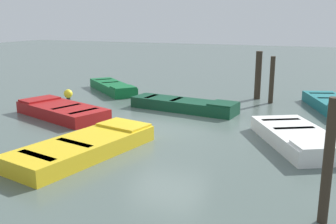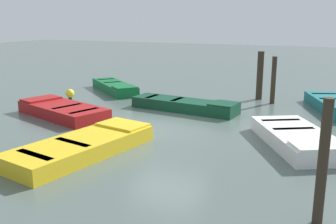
% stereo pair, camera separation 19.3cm
% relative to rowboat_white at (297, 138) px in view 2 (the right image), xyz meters
% --- Properties ---
extents(ground_plane, '(80.00, 80.00, 0.00)m').
position_rel_rowboat_white_xyz_m(ground_plane, '(4.12, -0.77, -0.22)').
color(ground_plane, '#4C5B56').
extents(rowboat_white, '(2.94, 3.64, 0.46)m').
position_rel_rowboat_white_xyz_m(rowboat_white, '(0.00, 0.00, 0.00)').
color(rowboat_white, silver).
rests_on(rowboat_white, ground_plane).
extents(rowboat_dark_green, '(4.11, 1.49, 0.46)m').
position_rel_rowboat_white_xyz_m(rowboat_dark_green, '(4.23, -2.56, -0.00)').
color(rowboat_dark_green, '#0C3823').
rests_on(rowboat_dark_green, ground_plane).
extents(rowboat_red, '(3.83, 2.48, 0.46)m').
position_rel_rowboat_white_xyz_m(rowboat_red, '(7.84, -0.05, -0.00)').
color(rowboat_red, maroon).
rests_on(rowboat_red, ground_plane).
extents(rowboat_green, '(3.54, 3.19, 0.46)m').
position_rel_rowboat_white_xyz_m(rowboat_green, '(8.67, -4.83, -0.00)').
color(rowboat_green, '#0F602D').
rests_on(rowboat_green, ground_plane).
extents(rowboat_yellow, '(2.18, 4.13, 0.46)m').
position_rel_rowboat_white_xyz_m(rowboat_yellow, '(4.83, 2.86, -0.00)').
color(rowboat_yellow, gold).
rests_on(rowboat_yellow, ground_plane).
extents(rowboat_teal, '(2.40, 3.77, 0.46)m').
position_rel_rowboat_white_xyz_m(rowboat_teal, '(-0.82, -4.80, -0.00)').
color(rowboat_teal, '#14666B').
rests_on(rowboat_teal, ground_plane).
extents(mooring_piling_near_left, '(0.26, 0.26, 2.01)m').
position_rel_rowboat_white_xyz_m(mooring_piling_near_left, '(2.16, -5.80, 0.79)').
color(mooring_piling_near_left, '#33281E').
rests_on(mooring_piling_near_left, ground_plane).
extents(mooring_piling_far_left, '(0.17, 0.17, 2.12)m').
position_rel_rowboat_white_xyz_m(mooring_piling_far_left, '(-0.75, 4.08, 0.84)').
color(mooring_piling_far_left, '#33281E').
rests_on(mooring_piling_far_left, ground_plane).
extents(mooring_piling_center, '(0.19, 0.19, 1.88)m').
position_rel_rowboat_white_xyz_m(mooring_piling_center, '(1.50, -5.16, 0.72)').
color(mooring_piling_center, '#33281E').
rests_on(mooring_piling_center, ground_plane).
extents(marker_buoy, '(0.36, 0.36, 0.48)m').
position_rel_rowboat_white_xyz_m(marker_buoy, '(9.27, -2.32, 0.07)').
color(marker_buoy, '#262626').
rests_on(marker_buoy, ground_plane).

